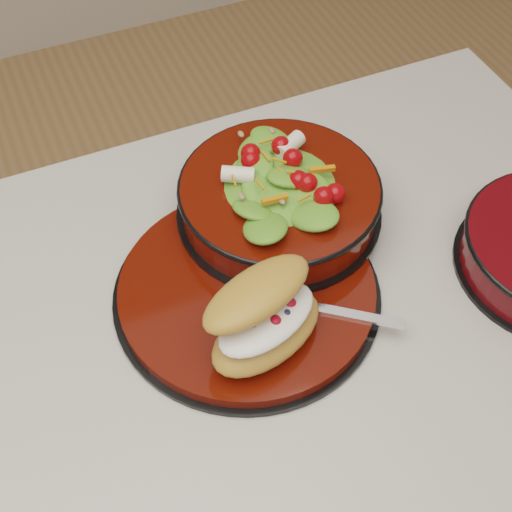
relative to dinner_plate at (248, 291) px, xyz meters
name	(u,v)px	position (x,y,z in m)	size (l,w,h in m)	color
room	(117,58)	(-0.11, -0.07, 0.39)	(4.02, 4.02, 2.62)	#AA7444
dinner_plate	(248,291)	(0.00, 0.00, 0.00)	(0.31, 0.31, 0.02)	black
salad_bowl	(279,192)	(0.08, 0.09, 0.05)	(0.25, 0.25, 0.10)	black
croissant	(264,316)	(-0.01, -0.07, 0.05)	(0.15, 0.13, 0.08)	#C6833C
fork	(327,310)	(0.07, -0.07, 0.01)	(0.14, 0.11, 0.00)	silver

